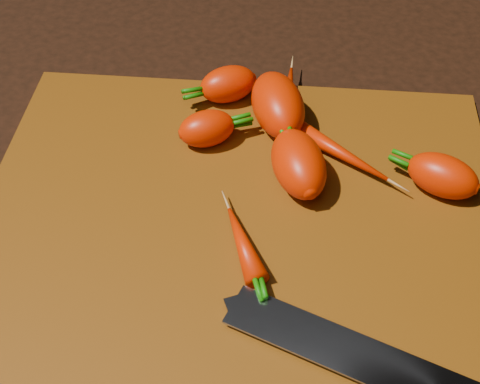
{
  "coord_description": "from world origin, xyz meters",
  "views": [
    {
      "loc": [
        0.04,
        -0.42,
        0.49
      ],
      "look_at": [
        0.0,
        0.01,
        0.03
      ],
      "focal_mm": 50.0,
      "sensor_mm": 36.0,
      "label": 1
    }
  ],
  "objects": [
    {
      "name": "carrot_5",
      "position": [
        0.04,
        0.17,
        0.02
      ],
      "size": [
        0.02,
        0.1,
        0.02
      ],
      "primitive_type": "ellipsoid",
      "rotation": [
        0.0,
        0.0,
        1.54
      ],
      "color": "#EE2500",
      "rests_on": "cutting_board"
    },
    {
      "name": "carrot_7",
      "position": [
        0.01,
        -0.05,
        0.02
      ],
      "size": [
        0.05,
        0.09,
        0.02
      ],
      "primitive_type": "ellipsoid",
      "rotation": [
        0.0,
        0.0,
        1.96
      ],
      "color": "#EE2500",
      "rests_on": "cutting_board"
    },
    {
      "name": "carrot_0",
      "position": [
        0.03,
        0.13,
        0.04
      ],
      "size": [
        0.08,
        0.1,
        0.05
      ],
      "primitive_type": "ellipsoid",
      "rotation": [
        0.0,
        0.0,
        -1.27
      ],
      "color": "#EE2500",
      "rests_on": "cutting_board"
    },
    {
      "name": "ground",
      "position": [
        0.0,
        0.0,
        -0.01
      ],
      "size": [
        2.0,
        2.0,
        0.01
      ],
      "primitive_type": "cube",
      "color": "black"
    },
    {
      "name": "carrot_1",
      "position": [
        0.05,
        0.05,
        0.04
      ],
      "size": [
        0.07,
        0.1,
        0.05
      ],
      "primitive_type": "ellipsoid",
      "rotation": [
        0.0,
        0.0,
        1.88
      ],
      "color": "#EE2500",
      "rests_on": "cutting_board"
    },
    {
      "name": "knife",
      "position": [
        0.13,
        -0.16,
        0.02
      ],
      "size": [
        0.35,
        0.16,
        0.02
      ],
      "rotation": [
        0.0,
        0.0,
        -0.37
      ],
      "color": "gray",
      "rests_on": "cutting_board"
    },
    {
      "name": "carrot_4",
      "position": [
        0.19,
        0.05,
        0.03
      ],
      "size": [
        0.08,
        0.07,
        0.04
      ],
      "primitive_type": "ellipsoid",
      "rotation": [
        0.0,
        0.0,
        2.68
      ],
      "color": "#EE2500",
      "rests_on": "cutting_board"
    },
    {
      "name": "carrot_6",
      "position": [
        0.09,
        0.09,
        0.02
      ],
      "size": [
        0.12,
        0.1,
        0.02
      ],
      "primitive_type": "ellipsoid",
      "rotation": [
        0.0,
        0.0,
        -0.64
      ],
      "color": "#EE2500",
      "rests_on": "cutting_board"
    },
    {
      "name": "cutting_board",
      "position": [
        0.0,
        0.0,
        0.01
      ],
      "size": [
        0.5,
        0.4,
        0.01
      ],
      "primitive_type": "cube",
      "color": "#723A0A",
      "rests_on": "ground"
    },
    {
      "name": "carrot_2",
      "position": [
        -0.03,
        0.17,
        0.03
      ],
      "size": [
        0.08,
        0.06,
        0.04
      ],
      "primitive_type": "ellipsoid",
      "rotation": [
        0.0,
        0.0,
        3.6
      ],
      "color": "#EE2500",
      "rests_on": "cutting_board"
    },
    {
      "name": "carrot_3",
      "position": [
        -0.04,
        0.1,
        0.03
      ],
      "size": [
        0.07,
        0.06,
        0.04
      ],
      "primitive_type": "ellipsoid",
      "rotation": [
        0.0,
        0.0,
        0.42
      ],
      "color": "#EE2500",
      "rests_on": "cutting_board"
    }
  ]
}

